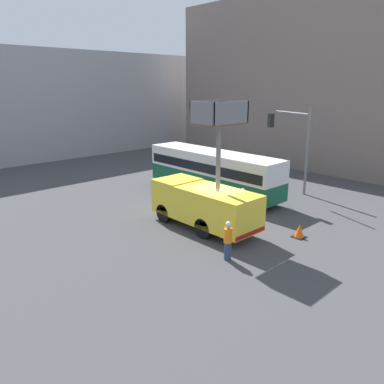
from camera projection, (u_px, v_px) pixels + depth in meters
ground_plane at (219, 228)px, 20.94m from camera, size 120.00×120.00×0.00m
building_backdrop_far at (18, 105)px, 40.23m from camera, size 44.00×10.00×11.24m
building_backdrop_side at (317, 82)px, 37.22m from camera, size 10.00×28.00×15.94m
utility_truck at (204, 201)px, 20.54m from camera, size 2.52×6.53×6.96m
city_bus at (213, 169)px, 27.06m from camera, size 2.53×11.13×3.12m
traffic_light_pole at (295, 138)px, 25.81m from camera, size 3.41×3.15×6.21m
road_worker_near_truck at (228, 241)px, 16.93m from camera, size 0.38×0.38×1.87m
road_worker_directing at (242, 202)px, 22.69m from camera, size 0.38×0.38×1.74m
traffic_cone_near_truck at (299, 231)px, 19.60m from camera, size 0.65×0.65×0.74m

